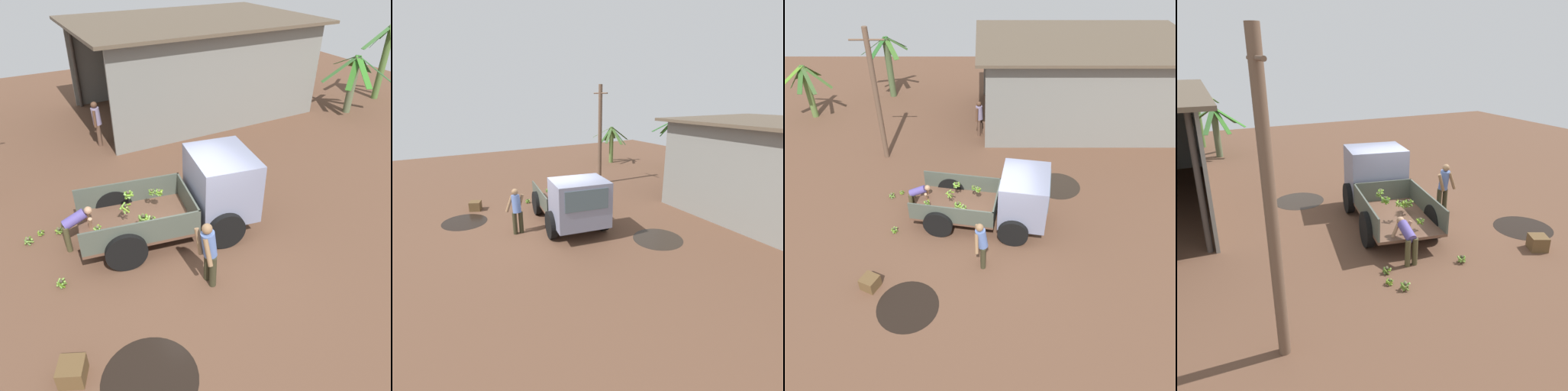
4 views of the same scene
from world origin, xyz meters
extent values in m
plane|color=brown|center=(0.00, 0.00, 0.00)|extent=(36.00, 36.00, 0.00)
cylinder|color=black|center=(2.65, 2.67, 0.00)|extent=(1.74, 1.74, 0.01)
cylinder|color=black|center=(-2.43, -2.93, 0.00)|extent=(1.74, 1.74, 0.01)
cube|color=brown|center=(-1.21, 0.80, 0.53)|extent=(3.09, 2.35, 0.08)
cube|color=#495045|center=(-1.05, 1.71, 0.89)|extent=(2.78, 0.53, 0.64)
cube|color=#495045|center=(-1.37, -0.11, 0.89)|extent=(2.78, 0.53, 0.64)
cube|color=#495045|center=(0.15, 0.56, 0.89)|extent=(0.37, 1.88, 0.64)
cube|color=gray|center=(1.04, 0.41, 1.29)|extent=(1.81, 2.09, 1.59)
cube|color=#4C606B|center=(1.79, 0.27, 1.61)|extent=(0.28, 1.47, 0.70)
cylinder|color=black|center=(0.98, 1.41, 0.49)|extent=(1.01, 0.39, 0.99)
cylinder|color=black|center=(0.64, -0.52, 0.49)|extent=(1.01, 0.39, 0.99)
cylinder|color=black|center=(-1.46, 1.84, 0.49)|extent=(1.01, 0.39, 0.99)
cylinder|color=black|center=(-1.80, -0.10, 0.49)|extent=(1.01, 0.39, 0.99)
sphere|color=brown|center=(-0.48, 0.95, 1.18)|extent=(0.08, 0.08, 0.08)
cylinder|color=#548725|center=(-0.53, 0.99, 1.13)|extent=(0.13, 0.15, 0.13)
cylinder|color=olive|center=(-0.53, 0.94, 1.12)|extent=(0.07, 0.15, 0.14)
cylinder|color=#5B9124|center=(-0.51, 0.91, 1.12)|extent=(0.14, 0.11, 0.15)
cylinder|color=olive|center=(-0.46, 0.90, 1.12)|extent=(0.15, 0.10, 0.14)
cylinder|color=olive|center=(-0.43, 0.94, 1.13)|extent=(0.08, 0.16, 0.13)
cylinder|color=olive|center=(-0.43, 0.98, 1.14)|extent=(0.13, 0.16, 0.12)
cylinder|color=#588121|center=(-0.49, 1.00, 1.12)|extent=(0.15, 0.06, 0.14)
sphere|color=brown|center=(-2.22, 0.62, 0.87)|extent=(0.08, 0.08, 0.08)
cylinder|color=#4F7426|center=(-2.20, 0.56, 0.82)|extent=(0.17, 0.09, 0.13)
cylinder|color=olive|center=(-2.17, 0.60, 0.81)|extent=(0.09, 0.15, 0.15)
cylinder|color=#5A9024|center=(-2.18, 0.66, 0.81)|extent=(0.14, 0.13, 0.15)
cylinder|color=#78A623|center=(-2.23, 0.69, 0.83)|extent=(0.18, 0.08, 0.10)
cylinder|color=#4A7422|center=(-2.26, 0.63, 0.80)|extent=(0.06, 0.14, 0.16)
cylinder|color=#74A13C|center=(-2.26, 0.58, 0.82)|extent=(0.15, 0.15, 0.12)
sphere|color=brown|center=(-0.63, 1.08, 1.16)|extent=(0.07, 0.07, 0.07)
cylinder|color=olive|center=(-0.58, 1.05, 1.11)|extent=(0.11, 0.14, 0.11)
cylinder|color=olive|center=(-0.57, 1.09, 1.11)|extent=(0.06, 0.15, 0.11)
cylinder|color=olive|center=(-0.61, 1.13, 1.10)|extent=(0.14, 0.07, 0.12)
cylinder|color=#5A8335|center=(-0.66, 1.12, 1.10)|extent=(0.12, 0.10, 0.13)
cylinder|color=#55781D|center=(-0.68, 1.09, 1.10)|extent=(0.06, 0.14, 0.12)
cylinder|color=#5B8930|center=(-0.66, 1.06, 1.09)|extent=(0.10, 0.11, 0.14)
cylinder|color=olive|center=(-0.62, 1.03, 1.11)|extent=(0.15, 0.05, 0.11)
sphere|color=#423C2B|center=(-0.96, 0.33, 0.90)|extent=(0.08, 0.08, 0.08)
cylinder|color=#86B14C|center=(-0.91, 0.30, 0.82)|extent=(0.13, 0.15, 0.17)
cylinder|color=olive|center=(-0.92, 0.36, 0.82)|extent=(0.12, 0.15, 0.17)
cylinder|color=olive|center=(-0.95, 0.38, 0.82)|extent=(0.15, 0.06, 0.17)
cylinder|color=#80A74A|center=(-1.02, 0.38, 0.85)|extent=(0.15, 0.18, 0.12)
cylinder|color=olive|center=(-1.02, 0.29, 0.85)|extent=(0.15, 0.18, 0.11)
cylinder|color=olive|center=(-0.96, 0.26, 0.85)|extent=(0.19, 0.06, 0.11)
sphere|color=#48412F|center=(-1.23, 1.17, 1.22)|extent=(0.09, 0.09, 0.09)
cylinder|color=#578324|center=(-1.29, 1.18, 1.15)|extent=(0.06, 0.18, 0.17)
cylinder|color=#72A147|center=(-1.28, 1.12, 1.16)|extent=(0.17, 0.17, 0.15)
cylinder|color=#6DA427|center=(-1.21, 1.09, 1.18)|extent=(0.21, 0.09, 0.12)
cylinder|color=olive|center=(-1.15, 1.15, 1.17)|extent=(0.11, 0.21, 0.13)
cylinder|color=olive|center=(-1.17, 1.21, 1.16)|extent=(0.15, 0.18, 0.16)
cylinder|color=olive|center=(-1.21, 1.25, 1.17)|extent=(0.21, 0.09, 0.13)
cylinder|color=#609820|center=(-1.27, 1.21, 1.14)|extent=(0.15, 0.15, 0.19)
sphere|color=#433D2C|center=(-1.44, 0.80, 1.13)|extent=(0.08, 0.08, 0.08)
cylinder|color=#71A834|center=(-1.49, 0.88, 1.08)|extent=(0.21, 0.16, 0.13)
cylinder|color=#76A63A|center=(-1.50, 0.79, 1.03)|extent=(0.07, 0.17, 0.21)
cylinder|color=#7FAB2D|center=(-1.46, 0.73, 1.04)|extent=(0.19, 0.09, 0.19)
cylinder|color=olive|center=(-1.39, 0.77, 1.04)|extent=(0.13, 0.16, 0.21)
cylinder|color=olive|center=(-1.38, 0.87, 1.08)|extent=(0.20, 0.17, 0.13)
sphere|color=#433D2C|center=(-1.15, 0.38, 0.98)|extent=(0.09, 0.09, 0.09)
cylinder|color=olive|center=(-1.23, 0.38, 0.90)|extent=(0.06, 0.21, 0.19)
cylinder|color=#567F29|center=(-1.21, 0.34, 0.90)|extent=(0.16, 0.19, 0.19)
cylinder|color=#7CA23D|center=(-1.14, 0.29, 0.92)|extent=(0.23, 0.09, 0.16)
cylinder|color=olive|center=(-1.08, 0.34, 0.91)|extent=(0.14, 0.21, 0.18)
cylinder|color=olive|center=(-1.09, 0.39, 0.89)|extent=(0.10, 0.18, 0.21)
cylinder|color=#598C1D|center=(-1.12, 0.44, 0.89)|extent=(0.19, 0.13, 0.21)
cylinder|color=olive|center=(-1.18, 0.44, 0.90)|extent=(0.20, 0.14, 0.20)
cube|color=gray|center=(4.42, 5.60, 1.88)|extent=(9.22, 0.12, 3.76)
cylinder|color=#3F3833|center=(0.00, 5.79, 1.88)|extent=(0.16, 0.16, 3.76)
cylinder|color=brown|center=(-4.49, 4.80, 2.69)|extent=(0.21, 0.21, 5.39)
cylinder|color=brown|center=(-4.49, 4.80, 4.94)|extent=(1.29, 0.07, 0.07)
cylinder|color=#5B6646|center=(10.49, 4.77, 1.22)|extent=(0.32, 0.32, 2.44)
cube|color=#2E572A|center=(10.95, 4.76, 2.08)|extent=(0.93, 0.28, 0.83)
cube|color=#2D4F15|center=(10.87, 5.22, 2.13)|extent=(0.95, 1.07, 0.74)
cube|color=#508546|center=(10.43, 5.32, 2.20)|extent=(0.33, 1.13, 0.59)
cube|color=#407636|center=(9.85, 5.04, 1.95)|extent=(1.39, 0.78, 1.10)
cube|color=#2F6C21|center=(10.07, 4.49, 1.88)|extent=(0.99, 0.77, 1.23)
cube|color=#307221|center=(10.21, 4.08, 2.00)|extent=(0.80, 1.47, 1.00)
cube|color=#2C572A|center=(11.06, 4.22, 1.98)|extent=(1.34, 1.31, 1.04)
cylinder|color=#517436|center=(13.16, 5.45, 1.68)|extent=(0.31, 0.31, 3.35)
cube|color=#3C7438|center=(13.67, 5.35, 2.81)|extent=(1.09, 0.50, 1.20)
cube|color=#256226|center=(13.58, 6.07, 2.96)|extent=(1.00, 1.35, 0.91)
cube|color=#338736|center=(12.97, 5.78, 2.87)|extent=(0.63, 0.81, 1.08)
cube|color=#457A39|center=(12.49, 5.58, 2.91)|extent=(1.40, 0.50, 0.99)
cube|color=#506A31|center=(12.85, 5.05, 3.03)|extent=(0.87, 1.00, 0.77)
cube|color=#497F38|center=(13.43, 4.88, 2.86)|extent=(0.77, 1.26, 1.09)
cylinder|color=#34311F|center=(-0.32, -1.52, 0.41)|extent=(0.16, 0.16, 0.82)
cylinder|color=#34311F|center=(-0.32, -1.29, 0.41)|extent=(0.16, 0.16, 0.82)
cylinder|color=#5A75B8|center=(-0.36, -1.40, 1.13)|extent=(0.40, 0.31, 0.67)
sphere|color=#8C6746|center=(-0.42, -1.40, 1.56)|extent=(0.23, 0.23, 0.23)
cylinder|color=#8C6746|center=(-0.51, -1.61, 1.12)|extent=(0.12, 0.33, 0.60)
cylinder|color=#8C6746|center=(-0.50, -1.20, 1.11)|extent=(0.12, 0.29, 0.61)
cylinder|color=#464126|center=(-2.87, 1.36, 0.36)|extent=(0.14, 0.14, 0.72)
cylinder|color=#464126|center=(-2.87, 1.16, 0.36)|extent=(0.14, 0.14, 0.72)
cylinder|color=#584A98|center=(-2.61, 1.26, 0.83)|extent=(0.63, 0.28, 0.46)
sphere|color=tan|center=(-2.26, 1.25, 0.97)|extent=(0.20, 0.20, 0.20)
cylinder|color=tan|center=(-2.28, 1.43, 0.67)|extent=(0.10, 0.30, 0.52)
cylinder|color=tan|center=(-2.29, 1.07, 0.67)|extent=(0.10, 0.30, 0.53)
sphere|color=brown|center=(-2.96, 1.99, 0.15)|extent=(0.08, 0.08, 0.08)
cylinder|color=olive|center=(-3.01, 1.94, 0.09)|extent=(0.16, 0.15, 0.14)
cylinder|color=olive|center=(-2.94, 1.93, 0.09)|extent=(0.17, 0.09, 0.14)
cylinder|color=olive|center=(-2.90, 2.00, 0.09)|extent=(0.07, 0.17, 0.15)
cylinder|color=#52772E|center=(-2.95, 2.04, 0.08)|extent=(0.16, 0.08, 0.16)
cylinder|color=#557426|center=(-3.01, 2.02, 0.08)|extent=(0.12, 0.16, 0.16)
sphere|color=brown|center=(-3.74, 1.92, 0.17)|extent=(0.08, 0.08, 0.08)
cylinder|color=#5C7F39|center=(-3.78, 1.88, 0.09)|extent=(0.15, 0.13, 0.18)
cylinder|color=#7DB148|center=(-3.71, 1.86, 0.10)|extent=(0.18, 0.13, 0.16)
cylinder|color=#6EA738|center=(-3.68, 1.94, 0.11)|extent=(0.09, 0.19, 0.15)
cylinder|color=#547A25|center=(-3.74, 1.99, 0.10)|extent=(0.18, 0.05, 0.16)
cylinder|color=olive|center=(-3.80, 1.95, 0.10)|extent=(0.13, 0.17, 0.16)
sphere|color=brown|center=(-3.41, 2.15, 0.12)|extent=(0.07, 0.07, 0.07)
cylinder|color=#78A730|center=(-3.45, 2.16, 0.07)|extent=(0.08, 0.13, 0.13)
cylinder|color=olive|center=(-3.45, 2.12, 0.07)|extent=(0.11, 0.12, 0.12)
cylinder|color=#4F7A24|center=(-3.40, 2.10, 0.07)|extent=(0.14, 0.07, 0.12)
cylinder|color=#84AA3E|center=(-3.37, 2.13, 0.06)|extent=(0.07, 0.13, 0.13)
cylinder|color=#5B841C|center=(-3.37, 2.18, 0.09)|extent=(0.12, 0.13, 0.09)
cylinder|color=olive|center=(-3.43, 2.19, 0.07)|extent=(0.14, 0.09, 0.12)
sphere|color=#403A2A|center=(-3.31, 0.03, 0.17)|extent=(0.08, 0.08, 0.08)
cylinder|color=olive|center=(-3.37, 0.08, 0.11)|extent=(0.15, 0.17, 0.13)
cylinder|color=#5A7D2E|center=(-3.36, 0.00, 0.10)|extent=(0.12, 0.17, 0.16)
cylinder|color=#497318|center=(-3.32, -0.02, 0.09)|extent=(0.15, 0.08, 0.18)
cylinder|color=olive|center=(-3.26, -0.01, 0.10)|extent=(0.14, 0.16, 0.16)
cylinder|color=olive|center=(-3.26, 0.05, 0.09)|extent=(0.09, 0.16, 0.17)
cylinder|color=#7DAD43|center=(-3.31, 0.10, 0.11)|extent=(0.18, 0.05, 0.13)
cube|color=brown|center=(-3.60, -2.26, 0.20)|extent=(0.61, 0.61, 0.40)
camera|label=1|loc=(-3.53, -6.67, 6.40)|focal=35.00mm
camera|label=2|loc=(9.77, -4.42, 4.81)|focal=28.00mm
camera|label=3|loc=(-0.41, -9.34, 9.00)|focal=35.00mm
camera|label=4|loc=(-10.03, 5.65, 5.00)|focal=35.00mm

